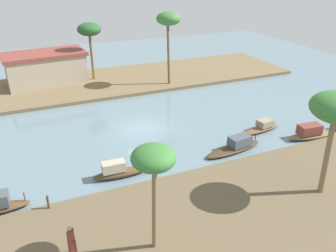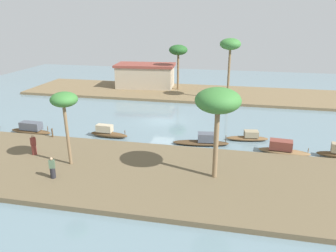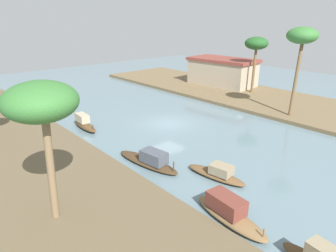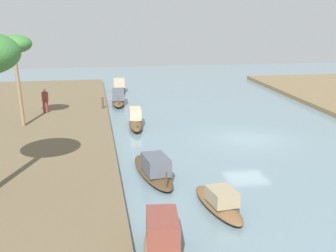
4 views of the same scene
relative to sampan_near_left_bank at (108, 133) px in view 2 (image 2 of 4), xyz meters
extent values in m
plane|color=slate|center=(4.01, 6.42, -0.46)|extent=(74.90, 74.90, 0.00)
cube|color=brown|center=(4.01, -7.32, -0.28)|extent=(47.43, 11.29, 0.36)
cube|color=brown|center=(4.01, 20.15, -0.28)|extent=(47.43, 11.29, 0.36)
ellipsoid|color=brown|center=(0.14, -0.01, -0.19)|extent=(3.88, 1.09, 0.54)
cube|color=tan|center=(-0.31, 0.02, 0.43)|extent=(1.61, 0.85, 0.69)
cylinder|color=brown|center=(1.82, -0.10, 0.20)|extent=(0.07, 0.07, 0.36)
ellipsoid|color=brown|center=(16.51, -0.71, -0.26)|extent=(4.44, 1.65, 0.41)
cube|color=brown|center=(16.19, -0.68, 0.34)|extent=(2.00, 1.21, 0.79)
cylinder|color=brown|center=(18.41, -0.90, 0.10)|extent=(0.07, 0.07, 0.40)
ellipsoid|color=#47331E|center=(9.18, -0.08, -0.29)|extent=(5.30, 1.93, 0.36)
cube|color=#4C515B|center=(9.78, 0.00, 0.28)|extent=(1.86, 1.24, 0.77)
cylinder|color=#47331E|center=(11.44, 0.22, 0.17)|extent=(0.07, 0.07, 0.63)
ellipsoid|color=brown|center=(-7.98, -0.68, -0.24)|extent=(4.53, 1.27, 0.45)
cube|color=#4C515B|center=(-7.91, -0.68, 0.37)|extent=(2.18, 1.06, 0.76)
cylinder|color=brown|center=(-6.01, -0.77, 0.22)|extent=(0.07, 0.07, 0.55)
ellipsoid|color=brown|center=(13.39, 1.96, -0.26)|extent=(4.08, 1.58, 0.40)
cube|color=gray|center=(13.74, 2.01, 0.22)|extent=(1.41, 1.11, 0.57)
cylinder|color=brown|center=(-4.04, -6.16, 0.32)|extent=(0.52, 0.52, 0.84)
cube|color=brown|center=(-4.04, -6.16, 1.07)|extent=(0.37, 0.45, 0.67)
sphere|color=tan|center=(-4.04, -6.16, 1.52)|extent=(0.23, 0.23, 0.23)
cylinder|color=#232328|center=(-0.28, -9.69, 0.28)|extent=(0.48, 0.48, 0.77)
cube|color=#4C664C|center=(-0.28, -9.69, 0.97)|extent=(0.45, 0.33, 0.61)
sphere|color=tan|center=(-0.28, -9.69, 1.38)|extent=(0.21, 0.21, 0.21)
cylinder|color=#4C3823|center=(-4.76, -2.03, 0.32)|extent=(0.14, 0.14, 0.85)
cylinder|color=#7F6647|center=(-0.18, -7.33, 2.30)|extent=(0.24, 0.48, 4.82)
ellipsoid|color=#387533|center=(-0.18, -7.33, 5.12)|extent=(2.03, 2.03, 1.11)
cylinder|color=#7F6647|center=(11.03, -6.97, 2.41)|extent=(0.35, 0.53, 5.04)
ellipsoid|color=#387533|center=(11.03, -6.97, 5.55)|extent=(3.15, 3.15, 1.73)
cylinder|color=brown|center=(2.95, 21.50, 2.61)|extent=(0.32, 0.42, 5.43)
ellipsoid|color=#235623|center=(2.95, 21.50, 5.87)|extent=(2.78, 2.78, 1.53)
cylinder|color=brown|center=(10.78, 16.35, 3.32)|extent=(0.31, 0.73, 6.87)
ellipsoid|color=#387533|center=(10.78, 16.35, 7.30)|extent=(2.73, 2.73, 1.50)
cube|color=tan|center=(-2.42, 22.15, 1.53)|extent=(8.99, 5.36, 3.26)
cube|color=brown|center=(-2.42, 22.15, 3.34)|extent=(9.53, 5.69, 0.38)
camera|label=1|loc=(-4.67, -19.38, 12.79)|focal=36.48mm
camera|label=2|loc=(12.47, -29.50, 11.18)|focal=36.47mm
camera|label=3|loc=(23.53, -10.99, 8.87)|focal=31.97mm
camera|label=4|loc=(29.58, -2.72, 7.19)|focal=49.08mm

